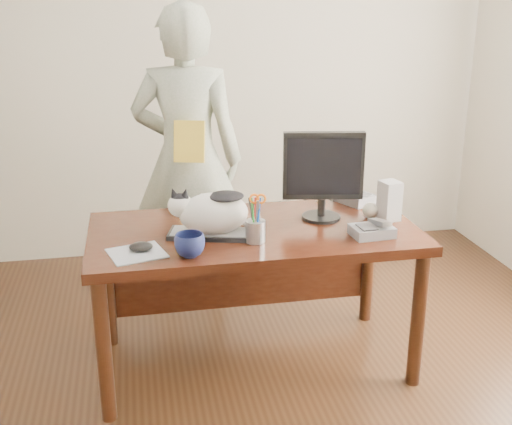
% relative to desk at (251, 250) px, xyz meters
% --- Properties ---
extents(room, '(4.50, 4.50, 4.50)m').
position_rel_desk_xyz_m(room, '(0.00, -0.68, 0.75)').
color(room, black).
rests_on(room, ground).
extents(desk, '(1.60, 0.80, 0.75)m').
position_rel_desk_xyz_m(desk, '(0.00, 0.00, 0.00)').
color(desk, black).
rests_on(desk, ground).
extents(keyboard, '(0.46, 0.27, 0.03)m').
position_rel_desk_xyz_m(keyboard, '(-0.20, -0.14, 0.16)').
color(keyboard, black).
rests_on(keyboard, desk).
extents(cat, '(0.42, 0.28, 0.24)m').
position_rel_desk_xyz_m(cat, '(-0.22, -0.14, 0.27)').
color(cat, white).
rests_on(cat, keyboard).
extents(monitor, '(0.40, 0.23, 0.45)m').
position_rel_desk_xyz_m(monitor, '(0.36, -0.01, 0.40)').
color(monitor, black).
rests_on(monitor, desk).
extents(pen_cup, '(0.11, 0.11, 0.23)m').
position_rel_desk_xyz_m(pen_cup, '(-0.03, -0.25, 0.21)').
color(pen_cup, gray).
rests_on(pen_cup, desk).
extents(mousepad, '(0.28, 0.27, 0.01)m').
position_rel_desk_xyz_m(mousepad, '(-0.57, -0.29, 0.15)').
color(mousepad, silver).
rests_on(mousepad, desk).
extents(mouse, '(0.12, 0.09, 0.04)m').
position_rel_desk_xyz_m(mouse, '(-0.55, -0.27, 0.17)').
color(mouse, black).
rests_on(mouse, mousepad).
extents(coffee_mug, '(0.19, 0.19, 0.10)m').
position_rel_desk_xyz_m(coffee_mug, '(-0.34, -0.37, 0.20)').
color(coffee_mug, '#0E1338').
rests_on(coffee_mug, desk).
extents(phone, '(0.20, 0.17, 0.09)m').
position_rel_desk_xyz_m(phone, '(0.53, -0.28, 0.18)').
color(phone, slate).
rests_on(phone, desk).
extents(speaker, '(0.11, 0.12, 0.20)m').
position_rel_desk_xyz_m(speaker, '(0.70, -0.08, 0.25)').
color(speaker, '#A3A4A6').
rests_on(speaker, desk).
extents(baseball, '(0.08, 0.08, 0.08)m').
position_rel_desk_xyz_m(baseball, '(0.61, -0.04, 0.19)').
color(baseball, beige).
rests_on(baseball, desk).
extents(book_stack, '(0.26, 0.23, 0.08)m').
position_rel_desk_xyz_m(book_stack, '(-0.15, 0.20, 0.18)').
color(book_stack, '#461218').
rests_on(book_stack, desk).
extents(calculator, '(0.22, 0.24, 0.06)m').
position_rel_desk_xyz_m(calculator, '(0.62, 0.22, 0.18)').
color(calculator, slate).
rests_on(calculator, desk).
extents(person, '(0.75, 0.59, 1.81)m').
position_rel_desk_xyz_m(person, '(-0.24, 0.75, 0.30)').
color(person, beige).
rests_on(person, ground).
extents(held_book, '(0.19, 0.14, 0.24)m').
position_rel_desk_xyz_m(held_book, '(-0.24, 0.58, 0.45)').
color(held_book, gold).
rests_on(held_book, person).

